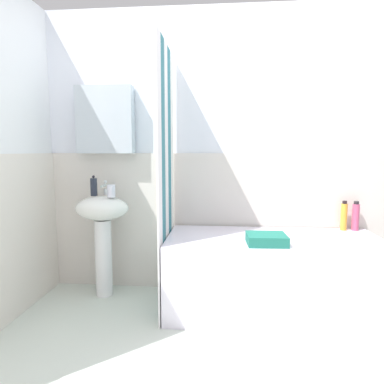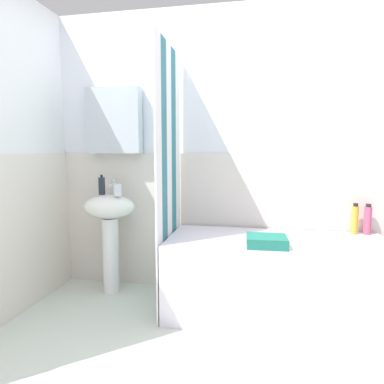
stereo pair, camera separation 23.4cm
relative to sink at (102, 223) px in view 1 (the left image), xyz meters
The scene contains 10 objects.
wall_back_tiled 1.12m from the sink, 13.67° to the left, with size 3.60×0.18×2.40m.
sink is the anchor object (origin of this frame).
faucet 0.30m from the sink, 90.00° to the left, with size 0.03×0.12×0.12m.
soap_dispenser 0.31m from the sink, 166.67° to the left, with size 0.06×0.06×0.17m.
toothbrush_cup 0.30m from the sink, 21.36° to the right, with size 0.07×0.07×0.10m, color silver.
bathtub 1.43m from the sink, ahead, with size 1.59×0.69×0.58m, color white.
shower_curtain 0.70m from the sink, 15.48° to the right, with size 0.01×0.69×2.00m.
shampoo_bottle 2.08m from the sink, ahead, with size 0.06×0.06×0.24m.
conditioner_bottle 1.99m from the sink, ahead, with size 0.05×0.05×0.24m.
towel_folded 1.35m from the sink, 15.02° to the right, with size 0.27×0.22×0.07m, color #227362.
Camera 1 is at (-0.05, -1.61, 1.22)m, focal length 31.19 mm.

